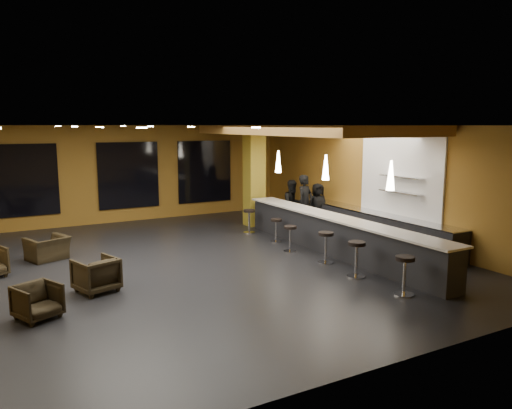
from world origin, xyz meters
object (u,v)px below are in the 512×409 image
bar_stool_2 (326,243)px  bar_stool_4 (276,227)px  prep_counter (378,228)px  bar_counter (335,236)px  staff_a (305,203)px  armchair_a (38,301)px  staff_c (318,206)px  bar_stool_3 (290,235)px  armchair_d (47,248)px  pendant_2 (278,162)px  bar_stool_0 (405,270)px  column (254,176)px  pendant_0 (391,175)px  armchair_b (96,275)px  pendant_1 (326,167)px  bar_stool_1 (356,254)px  bar_stool_5 (249,218)px  staff_b (293,204)px

bar_stool_2 → bar_stool_4: size_ratio=1.14×
prep_counter → bar_counter: bearing=-166.0°
staff_a → armchair_a: staff_a is taller
staff_a → armchair_a: (-8.67, -4.00, -0.61)m
staff_c → bar_stool_3: (-2.54, -2.21, -0.31)m
bar_counter → bar_stool_4: (-0.66, 2.02, -0.04)m
staff_c → armchair_d: (-8.57, 0.17, -0.47)m
bar_stool_2 → staff_c: bearing=56.8°
bar_counter → pendant_2: size_ratio=11.43×
staff_c → bar_stool_4: staff_c is taller
prep_counter → pendant_2: bearing=128.7°
bar_stool_0 → column: bearing=84.1°
pendant_0 → armchair_b: bearing=162.7°
bar_stool_3 → bar_stool_2: bearing=-83.4°
bar_counter → bar_stool_0: bar_counter is taller
pendant_1 → bar_stool_1: pendant_1 is taller
armchair_b → column: bearing=-161.7°
bar_counter → bar_stool_0: size_ratio=9.61×
bar_stool_3 → bar_stool_5: (0.16, 2.71, 0.03)m
armchair_d → bar_stool_1: (6.10, -5.10, 0.23)m
armchair_a → bar_stool_1: bar_stool_1 is taller
column → pendant_0: (0.00, -6.60, 0.60)m
pendant_2 → pendant_1: bearing=-90.0°
staff_a → bar_stool_4: (-1.70, -0.95, -0.48)m
bar_stool_4 → bar_stool_5: bar_stool_5 is taller
pendant_2 → staff_c: 2.24m
bar_counter → armchair_d: bearing=155.4°
column → staff_a: size_ratio=1.87×
prep_counter → bar_stool_5: bearing=132.5°
pendant_0 → bar_stool_3: 3.51m
column → armchair_a: bearing=-143.6°
staff_c → bar_stool_3: 3.38m
bar_counter → pendant_0: 2.72m
bar_counter → bar_stool_2: bearing=-142.2°
pendant_0 → armchair_b: 6.97m
pendant_0 → staff_c: (1.60, 5.03, -1.57)m
armchair_d → bar_counter: bearing=134.2°
bar_counter → prep_counter: bar_counter is taller
armchair_a → prep_counter: bearing=-15.3°
prep_counter → staff_b: 3.17m
bar_stool_3 → bar_stool_5: bearing=86.6°
prep_counter → bar_stool_4: bearing=150.2°
bar_counter → bar_stool_1: bearing=-114.6°
staff_b → armchair_d: (-7.83, -0.24, -0.53)m
pendant_1 → bar_stool_5: (-0.78, 3.03, -1.85)m
armchair_b → armchair_a: bearing=21.6°
armchair_a → bar_stool_0: size_ratio=0.86×
staff_b → bar_stool_5: bearing=177.9°
staff_a → staff_c: 0.58m
pendant_2 → armchair_b: bearing=-154.7°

